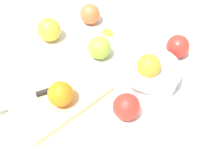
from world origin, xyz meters
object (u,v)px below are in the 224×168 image
(cutting_board, at_px, (60,97))
(apple_back_center, at_px, (126,107))
(knife, at_px, (33,97))
(apple_mid_left, at_px, (99,48))
(orange_on_board, at_px, (61,94))
(apple_back_left, at_px, (178,46))
(apple_front_left, at_px, (90,14))
(apple_front_center, at_px, (48,30))
(bowl, at_px, (149,72))

(cutting_board, distance_m, apple_back_center, 0.18)
(knife, bearing_deg, apple_mid_left, -174.67)
(apple_back_center, bearing_deg, knife, -50.62)
(knife, bearing_deg, orange_on_board, 129.73)
(orange_on_board, distance_m, apple_mid_left, 0.21)
(cutting_board, height_order, knife, knife)
(cutting_board, bearing_deg, apple_mid_left, -162.57)
(knife, relative_size, apple_back_left, 2.16)
(orange_on_board, height_order, apple_back_left, orange_on_board)
(knife, bearing_deg, apple_back_center, 129.38)
(knife, xyz_separation_m, apple_mid_left, (-0.24, -0.02, 0.01))
(apple_front_left, bearing_deg, apple_back_center, 64.50)
(orange_on_board, xyz_separation_m, apple_mid_left, (-0.19, -0.08, -0.02))
(apple_back_left, height_order, apple_front_center, apple_front_center)
(cutting_board, relative_size, apple_back_left, 3.50)
(apple_front_left, bearing_deg, orange_on_board, 40.64)
(bowl, xyz_separation_m, apple_back_center, (0.13, 0.04, -0.00))
(apple_back_center, bearing_deg, apple_back_left, -167.62)
(cutting_board, distance_m, orange_on_board, 0.05)
(bowl, xyz_separation_m, knife, (0.28, -0.15, -0.01))
(apple_mid_left, bearing_deg, apple_back_left, 140.28)
(knife, relative_size, apple_back_center, 2.21)
(cutting_board, xyz_separation_m, apple_back_center, (-0.10, 0.15, 0.03))
(apple_back_left, relative_size, apple_mid_left, 0.99)
(bowl, relative_size, apple_mid_left, 2.47)
(cutting_board, relative_size, knife, 1.62)
(knife, relative_size, apple_front_center, 1.99)
(apple_back_left, xyz_separation_m, apple_front_center, (0.26, -0.33, 0.00))
(bowl, bearing_deg, knife, -27.30)
(cutting_board, xyz_separation_m, apple_back_left, (-0.37, 0.09, 0.03))
(cutting_board, distance_m, apple_front_center, 0.26)
(apple_front_left, distance_m, apple_front_center, 0.16)
(bowl, xyz_separation_m, cutting_board, (0.23, -0.11, -0.03))
(orange_on_board, bearing_deg, bowl, 159.88)
(orange_on_board, relative_size, apple_back_center, 0.94)
(apple_back_left, distance_m, apple_front_left, 0.32)
(knife, height_order, apple_front_left, apple_front_left)
(apple_back_left, distance_m, apple_front_center, 0.41)
(apple_front_left, bearing_deg, apple_front_center, -5.47)
(apple_front_left, xyz_separation_m, apple_mid_left, (0.09, 0.16, -0.00))
(orange_on_board, xyz_separation_m, apple_front_left, (-0.28, -0.24, -0.02))
(cutting_board, distance_m, apple_back_left, 0.38)
(apple_front_left, relative_size, apple_back_center, 1.03)
(apple_front_left, bearing_deg, cutting_board, 38.21)
(apple_mid_left, height_order, apple_front_center, apple_front_center)
(apple_front_left, bearing_deg, apple_mid_left, 60.91)
(orange_on_board, bearing_deg, apple_back_center, 129.22)
(cutting_board, distance_m, knife, 0.07)
(apple_mid_left, bearing_deg, bowl, 103.09)
(apple_front_left, distance_m, apple_mid_left, 0.18)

